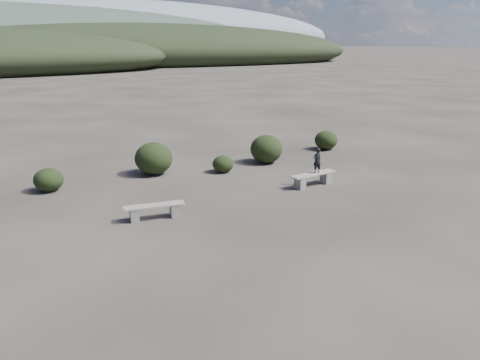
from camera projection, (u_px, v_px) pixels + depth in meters
ground at (312, 251)px, 12.34m from camera, size 1200.00×1200.00×0.00m
bench_left at (155, 210)px, 14.54m from camera, size 1.92×0.70×0.47m
bench_right at (313, 178)px, 17.93m from camera, size 2.02×0.58×0.50m
seated_person at (317, 160)px, 17.82m from camera, size 0.36×0.25×0.97m
shrub_a at (49, 180)px, 17.26m from camera, size 1.06×1.06×0.87m
shrub_b at (154, 158)px, 19.45m from camera, size 1.57×1.57×1.34m
shrub_c at (223, 164)px, 19.80m from camera, size 0.90×0.90×0.72m
shrub_d at (266, 149)px, 21.32m from camera, size 1.47×1.47×1.28m
shrub_e at (326, 140)px, 24.02m from camera, size 1.17×1.17×0.97m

